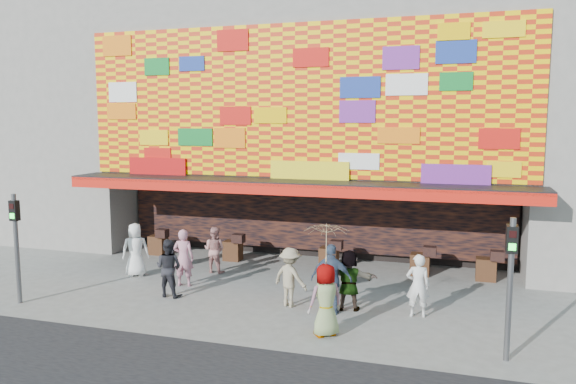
% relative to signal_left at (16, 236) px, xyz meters
% --- Properties ---
extents(ground, '(90.00, 90.00, 0.00)m').
position_rel_signal_left_xyz_m(ground, '(6.20, 1.50, -1.86)').
color(ground, slate).
rests_on(ground, ground).
extents(shop_building, '(15.20, 9.40, 10.00)m').
position_rel_signal_left_xyz_m(shop_building, '(6.20, 9.68, 3.37)').
color(shop_building, gray).
rests_on(shop_building, ground).
extents(neighbor_left, '(11.00, 8.00, 12.00)m').
position_rel_signal_left_xyz_m(neighbor_left, '(-6.80, 9.50, 4.14)').
color(neighbor_left, gray).
rests_on(neighbor_left, ground).
extents(signal_left, '(0.22, 0.20, 3.00)m').
position_rel_signal_left_xyz_m(signal_left, '(0.00, 0.00, 0.00)').
color(signal_left, '#59595B').
rests_on(signal_left, ground).
extents(signal_right, '(0.22, 0.20, 3.00)m').
position_rel_signal_left_xyz_m(signal_right, '(12.40, 0.00, 0.00)').
color(signal_right, '#59595B').
rests_on(signal_right, ground).
extents(ped_a, '(1.00, 0.88, 1.71)m').
position_rel_signal_left_xyz_m(ped_a, '(1.55, 3.28, -1.00)').
color(ped_a, white).
rests_on(ped_a, ground).
extents(ped_b, '(0.69, 0.51, 1.73)m').
position_rel_signal_left_xyz_m(ped_b, '(3.51, 2.79, -1.00)').
color(ped_b, '#BD7A8F').
rests_on(ped_b, ground).
extents(ped_c, '(0.84, 0.68, 1.65)m').
position_rel_signal_left_xyz_m(ped_c, '(3.59, 1.75, -1.04)').
color(ped_c, '#222227').
rests_on(ped_c, ground).
extents(ped_d, '(1.17, 0.93, 1.59)m').
position_rel_signal_left_xyz_m(ped_d, '(7.11, 1.94, -1.07)').
color(ped_d, gray).
rests_on(ped_d, ground).
extents(ped_e, '(1.09, 0.50, 1.82)m').
position_rel_signal_left_xyz_m(ped_e, '(8.29, 1.70, -0.95)').
color(ped_e, '#394A65').
rests_on(ped_e, ground).
extents(ped_f, '(1.55, 0.73, 1.61)m').
position_rel_signal_left_xyz_m(ped_f, '(8.66, 2.12, -1.06)').
color(ped_f, gray).
rests_on(ped_f, ground).
extents(ped_g, '(0.98, 0.94, 1.69)m').
position_rel_signal_left_xyz_m(ped_g, '(8.50, 0.20, -1.01)').
color(ped_g, gray).
rests_on(ped_g, ground).
extents(ped_h, '(0.65, 0.48, 1.61)m').
position_rel_signal_left_xyz_m(ped_h, '(10.43, 2.14, -1.05)').
color(ped_h, silver).
rests_on(ped_h, ground).
extents(ped_i, '(0.77, 0.62, 1.51)m').
position_rel_signal_left_xyz_m(ped_i, '(3.75, 4.44, -1.11)').
color(ped_i, tan).
rests_on(ped_i, ground).
extents(parasol, '(1.12, 1.14, 1.88)m').
position_rel_signal_left_xyz_m(parasol, '(8.50, 0.20, 0.31)').
color(parasol, '#D8BA88').
rests_on(parasol, ground).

